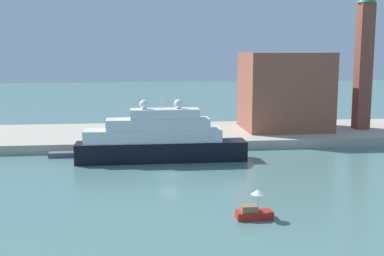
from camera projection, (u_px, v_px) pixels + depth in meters
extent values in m
plane|color=slate|center=(170.00, 175.00, 68.31)|extent=(400.00, 400.00, 0.00)
cube|color=#B7AD99|center=(159.00, 135.00, 95.55)|extent=(110.00, 23.75, 1.55)
cube|color=black|center=(162.00, 151.00, 76.88)|extent=(26.01, 4.32, 3.02)
cube|color=white|center=(153.00, 135.00, 76.35)|extent=(20.81, 3.98, 1.97)
cube|color=white|center=(158.00, 124.00, 76.16)|extent=(15.61, 3.63, 1.61)
cube|color=white|center=(165.00, 114.00, 76.03)|extent=(10.41, 3.29, 1.47)
cylinder|color=silver|center=(161.00, 96.00, 75.57)|extent=(0.16, 0.16, 3.81)
sphere|color=white|center=(178.00, 104.00, 76.05)|extent=(1.41, 1.41, 1.41)
sphere|color=white|center=(144.00, 104.00, 75.46)|extent=(1.41, 1.41, 1.41)
cube|color=#B22319|center=(254.00, 215.00, 50.67)|extent=(3.67, 1.64, 0.79)
cube|color=#8C6647|center=(249.00, 208.00, 50.50)|extent=(1.62, 1.31, 0.65)
cylinder|color=#B2B2B2|center=(258.00, 203.00, 50.51)|extent=(0.06, 0.06, 1.75)
cone|color=white|center=(258.00, 192.00, 50.34)|extent=(1.46, 1.46, 0.51)
cube|color=#595966|center=(67.00, 154.00, 79.96)|extent=(5.61, 1.69, 0.79)
cube|color=#93513D|center=(285.00, 91.00, 97.39)|extent=(15.97, 13.52, 14.86)
cube|color=brown|center=(363.00, 67.00, 96.91)|extent=(2.69, 2.69, 24.22)
cube|color=#B21E1E|center=(101.00, 136.00, 87.90)|extent=(3.93, 1.85, 0.83)
cube|color=#262D33|center=(99.00, 132.00, 87.76)|extent=(2.36, 1.67, 0.64)
cylinder|color=maroon|center=(129.00, 135.00, 86.68)|extent=(0.36, 0.36, 1.59)
sphere|color=tan|center=(129.00, 130.00, 86.54)|extent=(0.24, 0.24, 0.24)
cylinder|color=black|center=(157.00, 139.00, 84.80)|extent=(0.38, 0.38, 0.83)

